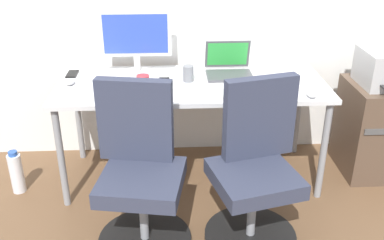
{
  "coord_description": "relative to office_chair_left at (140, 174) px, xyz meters",
  "views": [
    {
      "loc": [
        -0.14,
        -2.76,
        1.77
      ],
      "look_at": [
        0.0,
        -0.05,
        0.47
      ],
      "focal_mm": 41.68,
      "sensor_mm": 36.0,
      "label": 1
    }
  ],
  "objects": [
    {
      "name": "pen_cup",
      "position": [
        0.3,
        0.66,
        0.35
      ],
      "size": [
        0.07,
        0.07,
        0.1
      ],
      "primitive_type": "cylinder",
      "color": "slate",
      "rests_on": "desk"
    },
    {
      "name": "phone_near_laptop",
      "position": [
        0.14,
        0.65,
        0.3
      ],
      "size": [
        0.07,
        0.14,
        0.01
      ],
      "primitive_type": "cube",
      "color": "black",
      "rests_on": "desk"
    },
    {
      "name": "desk",
      "position": [
        0.32,
        0.64,
        0.24
      ],
      "size": [
        1.77,
        0.71,
        0.72
      ],
      "color": "silver",
      "rests_on": "ground"
    },
    {
      "name": "keyboard_by_laptop",
      "position": [
        0.62,
        0.38,
        0.31
      ],
      "size": [
        0.34,
        0.12,
        0.02
      ],
      "primitive_type": "cube",
      "color": "silver",
      "rests_on": "desk"
    },
    {
      "name": "keyboard_by_monitor",
      "position": [
        -0.0,
        0.4,
        0.31
      ],
      "size": [
        0.34,
        0.12,
        0.02
      ],
      "primitive_type": "cube",
      "color": "#515156",
      "rests_on": "desk"
    },
    {
      "name": "water_bottle_on_floor",
      "position": [
        -0.87,
        0.5,
        -0.28
      ],
      "size": [
        0.09,
        0.09,
        0.31
      ],
      "color": "white",
      "rests_on": "ground"
    },
    {
      "name": "office_chair_left",
      "position": [
        0.0,
        0.0,
        0.0
      ],
      "size": [
        0.54,
        0.54,
        0.94
      ],
      "color": "black",
      "rests_on": "ground"
    },
    {
      "name": "open_laptop",
      "position": [
        0.58,
        0.79,
        0.35
      ],
      "size": [
        0.31,
        0.29,
        0.22
      ],
      "color": "#4C4C51",
      "rests_on": "desk"
    },
    {
      "name": "coffee_mug",
      "position": [
        0.01,
        0.53,
        0.34
      ],
      "size": [
        0.08,
        0.08,
        0.09
      ],
      "primitive_type": "cylinder",
      "color": "red",
      "rests_on": "desk"
    },
    {
      "name": "mouse_by_laptop",
      "position": [
        -0.47,
        0.64,
        0.31
      ],
      "size": [
        0.06,
        0.1,
        0.03
      ],
      "primitive_type": "ellipsoid",
      "color": "#B7B7B7",
      "rests_on": "desk"
    },
    {
      "name": "paper_pile",
      "position": [
        1.07,
        0.6,
        0.3
      ],
      "size": [
        0.21,
        0.3,
        0.01
      ],
      "primitive_type": "cube",
      "color": "white",
      "rests_on": "desk"
    },
    {
      "name": "ground_plane",
      "position": [
        0.32,
        0.64,
        -0.42
      ],
      "size": [
        5.28,
        5.28,
        0.0
      ],
      "primitive_type": "plane",
      "color": "brown"
    },
    {
      "name": "phone_near_monitor",
      "position": [
        -0.5,
        0.83,
        0.3
      ],
      "size": [
        0.07,
        0.14,
        0.01
      ],
      "primitive_type": "cube",
      "color": "black",
      "rests_on": "desk"
    },
    {
      "name": "office_chair_right",
      "position": [
        0.65,
        -0.0,
        0.0
      ],
      "size": [
        0.54,
        0.54,
        0.94
      ],
      "color": "black",
      "rests_on": "ground"
    },
    {
      "name": "side_cabinet",
      "position": [
        1.66,
        0.66,
        -0.09
      ],
      "size": [
        0.48,
        0.49,
        0.67
      ],
      "color": "brown",
      "rests_on": "ground"
    },
    {
      "name": "mouse_by_monitor",
      "position": [
        1.03,
        0.35,
        0.31
      ],
      "size": [
        0.06,
        0.1,
        0.03
      ],
      "primitive_type": "ellipsoid",
      "color": "#B7B7B7",
      "rests_on": "desk"
    },
    {
      "name": "desktop_monitor",
      "position": [
        -0.05,
        0.85,
        0.55
      ],
      "size": [
        0.48,
        0.18,
        0.43
      ],
      "color": "silver",
      "rests_on": "desk"
    }
  ]
}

